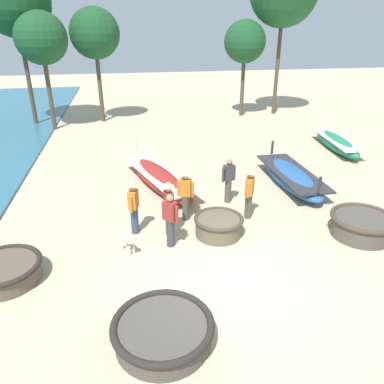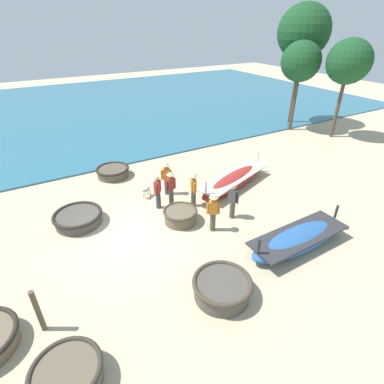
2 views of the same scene
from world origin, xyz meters
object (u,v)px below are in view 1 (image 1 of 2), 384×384
fisherman_hauling (186,192)px  fisherman_crouching (249,190)px  fisherman_with_hat (170,219)px  long_boat_white_hull (159,178)px  dog (128,240)px  long_boat_blue_hull (337,143)px  fisherman_by_coracle (169,205)px  coracle_tilted (4,271)px  coracle_center (362,225)px  tree_left_mid (95,34)px  long_boat_ochre_hull (291,177)px  fisherman_standing_right (229,179)px  fisherman_standing_left (134,204)px  tree_center (245,42)px  coracle_weathered (163,331)px  tree_rightmost (41,39)px  tree_leftmost (15,1)px  coracle_far_right (219,225)px

fisherman_hauling → fisherman_crouching: (1.96, -0.24, 0.00)m
fisherman_with_hat → fisherman_crouching: (2.61, 1.20, 0.12)m
long_boat_white_hull → dog: size_ratio=8.20×
long_boat_blue_hull → fisherman_by_coracle: size_ratio=2.61×
coracle_tilted → fisherman_crouching: bearing=16.9°
coracle_center → long_boat_blue_hull: size_ratio=0.42×
fisherman_with_hat → tree_left_mid: size_ratio=0.24×
long_boat_ochre_hull → fisherman_standing_right: size_ratio=2.81×
fisherman_standing_left → tree_center: tree_center is taller
coracle_weathered → long_boat_ochre_hull: bearing=50.7°
fisherman_standing_left → tree_left_mid: bearing=96.1°
coracle_center → fisherman_with_hat: bearing=176.0°
fisherman_standing_left → tree_rightmost: 13.80m
coracle_weathered → fisherman_standing_right: bearing=64.0°
fisherman_hauling → fisherman_by_coracle: 1.02m
coracle_center → long_boat_white_hull: long_boat_white_hull is taller
coracle_center → tree_leftmost: tree_leftmost is taller
tree_rightmost → tree_leftmost: tree_leftmost is taller
fisherman_hauling → tree_rightmost: tree_rightmost is taller
long_boat_white_hull → fisherman_standing_right: bearing=-38.2°
tree_left_mid → tree_center: (8.92, 0.01, -0.52)m
long_boat_ochre_hull → tree_rightmost: size_ratio=0.71×
fisherman_standing_right → fisherman_crouching: bearing=-74.7°
coracle_tilted → tree_center: (10.59, 15.71, 4.23)m
tree_center → fisherman_by_coracle: bearing=-114.3°
long_boat_blue_hull → tree_leftmost: tree_leftmost is taller
coracle_tilted → long_boat_ochre_hull: size_ratio=0.40×
coracle_far_right → dog: coracle_far_right is taller
fisherman_standing_right → tree_rightmost: size_ratio=0.25×
dog → coracle_tilted: bearing=-166.4°
fisherman_standing_right → long_boat_ochre_hull: bearing=20.2°
long_boat_ochre_hull → long_boat_blue_hull: size_ratio=1.01×
coracle_tilted → tree_left_mid: 16.49m
coracle_far_right → long_boat_blue_hull: bearing=42.0°
coracle_weathered → coracle_tilted: bearing=144.2°
coracle_far_right → fisherman_crouching: bearing=36.2°
fisherman_crouching → tree_center: size_ratio=0.29×
coracle_tilted → tree_left_mid: (1.67, 15.70, 4.75)m
tree_leftmost → fisherman_hauling: bearing=-62.0°
coracle_tilted → tree_center: bearing=56.0°
long_boat_white_hull → dog: 4.46m
tree_leftmost → tree_center: size_ratio=1.47×
coracle_far_right → fisherman_standing_right: fisherman_standing_right is taller
long_boat_blue_hull → fisherman_hauling: 10.06m
coracle_far_right → fisherman_hauling: 1.50m
fisherman_crouching → fisherman_with_hat: bearing=-155.3°
fisherman_by_coracle → tree_center: size_ratio=0.29×
tree_rightmost → long_boat_ochre_hull: bearing=-44.6°
fisherman_by_coracle → coracle_far_right: bearing=-11.2°
fisherman_standing_left → fisherman_crouching: same height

